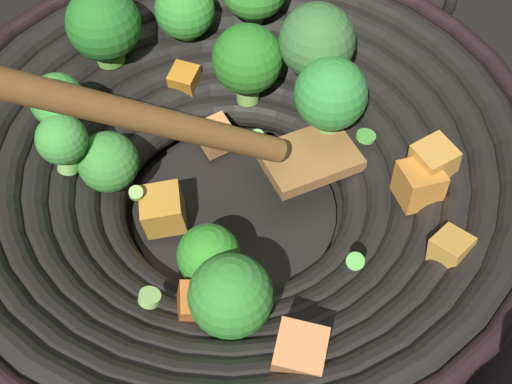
{
  "coord_description": "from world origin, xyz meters",
  "views": [
    {
      "loc": [
        0.01,
        -0.33,
        0.45
      ],
      "look_at": [
        0.02,
        0.0,
        0.03
      ],
      "focal_mm": 51.09,
      "sensor_mm": 36.0,
      "label": 1
    }
  ],
  "objects": [
    {
      "name": "ground_plane",
      "position": [
        0.0,
        0.0,
        0.0
      ],
      "size": [
        4.0,
        4.0,
        0.0
      ],
      "primitive_type": "plane",
      "color": "black"
    },
    {
      "name": "wok",
      "position": [
        -0.0,
        0.0,
        0.06
      ],
      "size": [
        0.43,
        0.43,
        0.23
      ],
      "color": "black",
      "rests_on": "ground"
    }
  ]
}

